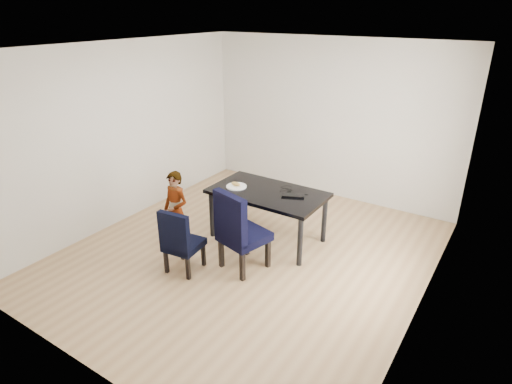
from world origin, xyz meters
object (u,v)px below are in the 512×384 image
Objects in this scene: laptop at (293,194)px; chair_left at (184,239)px; chair_right at (244,229)px; plate at (236,186)px; dining_table at (267,215)px; child at (176,210)px.

chair_left is at bearing 34.86° from laptop.
chair_right is 0.93m from plate.
chair_right reaches higher than dining_table.
plate is 0.95× the size of laptop.
plate is at bearing 82.76° from chair_left.
child reaches higher than chair_right.
laptop is at bearing 13.09° from dining_table.
dining_table is 0.53m from laptop.
chair_right is 0.98× the size of child.
chair_right is 3.72× the size of plate.
dining_table is 1.29m from child.
chair_left is 1.60m from laptop.
child is 1.62m from laptop.
laptop reaches higher than dining_table.
laptop is at bearing 51.40° from chair_left.
child reaches higher than plate.
plate is (0.01, 1.14, 0.32)m from chair_left.
child is at bearing 12.76° from laptop.
chair_right is at bearing 52.66° from laptop.
chair_left is (-0.47, -1.25, 0.06)m from dining_table.
chair_left is 0.77m from chair_right.
child reaches higher than chair_left.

